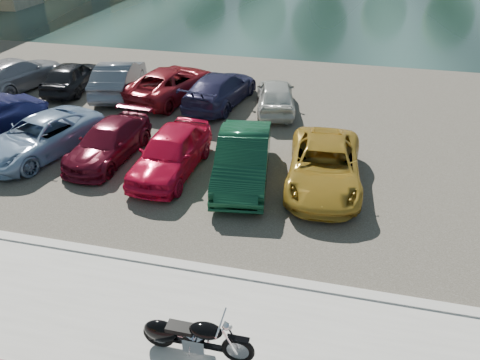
# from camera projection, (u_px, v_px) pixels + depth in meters

# --- Properties ---
(ground) EXTENTS (200.00, 200.00, 0.00)m
(ground) POSITION_uv_depth(u_px,v_px,m) (221.00, 342.00, 9.87)
(ground) COLOR #595447
(ground) RESTS_ON ground
(kerb) EXTENTS (60.00, 0.30, 0.14)m
(kerb) POSITION_uv_depth(u_px,v_px,m) (242.00, 276.00, 11.50)
(kerb) COLOR #B4B0A9
(kerb) RESTS_ON ground
(parking_lot) EXTENTS (60.00, 18.00, 0.04)m
(parking_lot) POSITION_uv_depth(u_px,v_px,m) (292.00, 127.00, 19.01)
(parking_lot) COLOR #3B3830
(parking_lot) RESTS_ON ground
(motorcycle) EXTENTS (2.33, 0.75, 1.05)m
(motorcycle) POSITION_uv_depth(u_px,v_px,m) (187.00, 336.00, 9.32)
(motorcycle) COLOR black
(motorcycle) RESTS_ON promenade
(car_2) EXTENTS (3.47, 5.21, 1.33)m
(car_2) POSITION_uv_depth(u_px,v_px,m) (40.00, 137.00, 16.71)
(car_2) COLOR #8AA7CA
(car_2) RESTS_ON parking_lot
(car_3) EXTENTS (2.01, 4.33, 1.22)m
(car_3) POSITION_uv_depth(u_px,v_px,m) (108.00, 142.00, 16.46)
(car_3) COLOR #560C1C
(car_3) RESTS_ON parking_lot
(car_4) EXTENTS (1.92, 4.41, 1.48)m
(car_4) POSITION_uv_depth(u_px,v_px,m) (171.00, 152.00, 15.54)
(car_4) COLOR red
(car_4) RESTS_ON parking_lot
(car_5) EXTENTS (2.26, 4.84, 1.54)m
(car_5) POSITION_uv_depth(u_px,v_px,m) (243.00, 159.00, 15.09)
(car_5) COLOR #113E27
(car_5) RESTS_ON parking_lot
(car_6) EXTENTS (2.53, 5.03, 1.37)m
(car_6) POSITION_uv_depth(u_px,v_px,m) (324.00, 166.00, 14.86)
(car_6) COLOR #BB902B
(car_6) RESTS_ON parking_lot
(car_7) EXTENTS (2.96, 5.31, 1.45)m
(car_7) POSITION_uv_depth(u_px,v_px,m) (17.00, 74.00, 22.44)
(car_7) COLOR #9C9CA4
(car_7) RESTS_ON parking_lot
(car_8) EXTENTS (1.99, 4.18, 1.38)m
(car_8) POSITION_uv_depth(u_px,v_px,m) (72.00, 76.00, 22.25)
(car_8) COLOR black
(car_8) RESTS_ON parking_lot
(car_9) EXTENTS (2.47, 4.83, 1.52)m
(car_9) POSITION_uv_depth(u_px,v_px,m) (119.00, 78.00, 21.81)
(car_9) COLOR slate
(car_9) RESTS_ON parking_lot
(car_10) EXTENTS (3.54, 5.48, 1.41)m
(car_10) POSITION_uv_depth(u_px,v_px,m) (171.00, 83.00, 21.41)
(car_10) COLOR maroon
(car_10) RESTS_ON parking_lot
(car_11) EXTENTS (2.74, 5.12, 1.41)m
(car_11) POSITION_uv_depth(u_px,v_px,m) (220.00, 89.00, 20.73)
(car_11) COLOR #28274B
(car_11) RESTS_ON parking_lot
(car_12) EXTENTS (2.34, 4.20, 1.35)m
(car_12) POSITION_uv_depth(u_px,v_px,m) (276.00, 95.00, 20.16)
(car_12) COLOR silver
(car_12) RESTS_ON parking_lot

